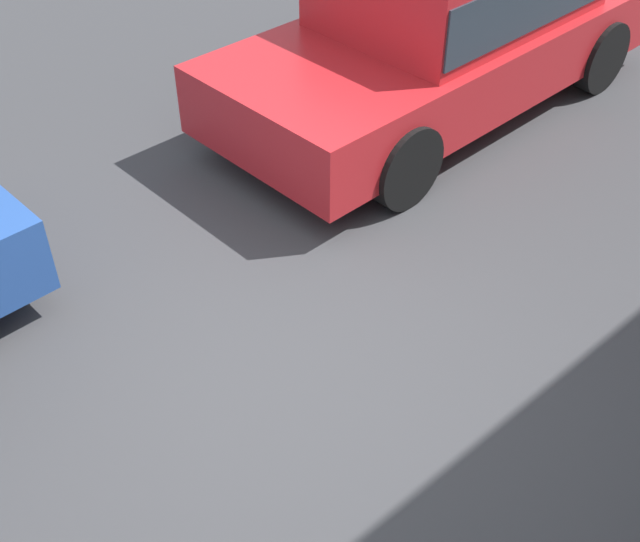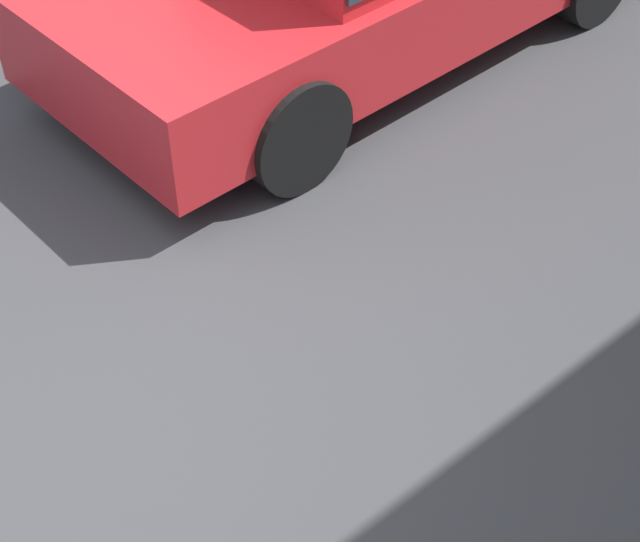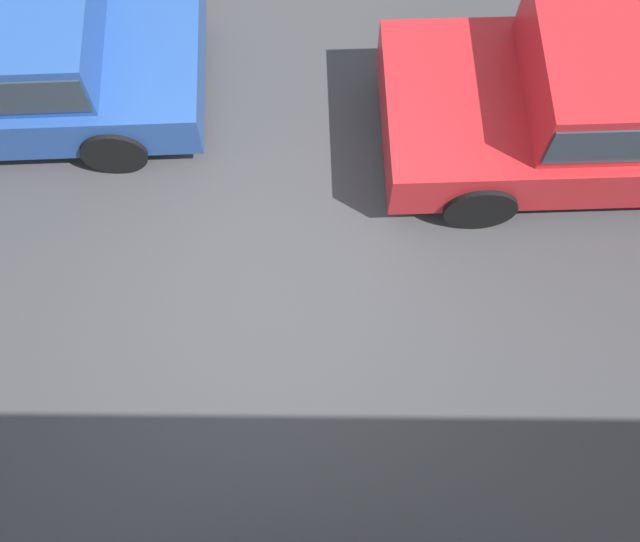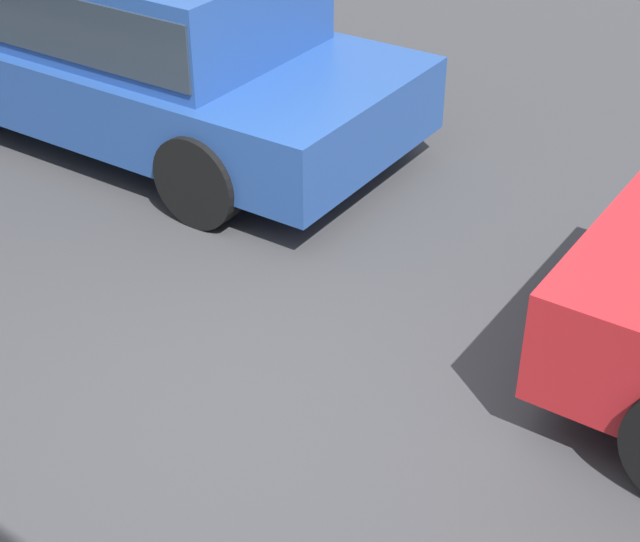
% 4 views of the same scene
% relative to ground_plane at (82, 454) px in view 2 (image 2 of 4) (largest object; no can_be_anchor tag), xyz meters
% --- Properties ---
extents(ground_plane, '(60.00, 60.00, 0.00)m').
position_rel_ground_plane_xyz_m(ground_plane, '(0.00, 0.00, 0.00)').
color(ground_plane, '#38383A').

